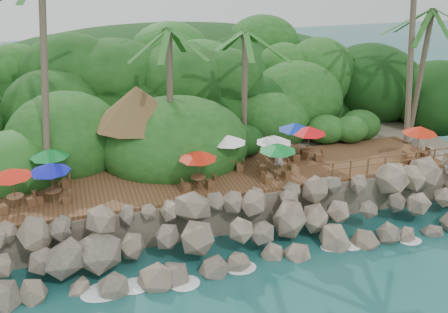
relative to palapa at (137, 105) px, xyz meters
name	(u,v)px	position (x,y,z in m)	size (l,w,h in m)	color
ground	(261,268)	(4.16, -9.34, -5.79)	(140.00, 140.00, 0.00)	#19514F
land_base	(184,137)	(4.16, 6.66, -4.74)	(32.00, 25.20, 2.10)	gray
jungle_hill	(165,120)	(4.16, 14.16, -5.79)	(44.80, 28.00, 15.40)	#143811
seawall	(248,227)	(4.16, -7.34, -4.64)	(29.00, 4.00, 2.30)	gray
terrace	(224,176)	(4.16, -3.34, -3.59)	(26.00, 5.00, 0.20)	brown
jungle_foliage	(188,154)	(4.16, 5.66, -5.79)	(44.00, 16.00, 12.00)	#143811
foam_line	(259,264)	(4.16, -9.04, -5.76)	(25.20, 0.80, 0.06)	white
palms	(220,2)	(4.78, -0.62, 5.57)	(35.71, 7.28, 12.21)	brown
palapa	(137,105)	(0.00, 0.00, 0.00)	(5.43, 5.43, 4.60)	brown
dining_clusters	(216,147)	(3.61, -3.54, -1.68)	(24.40, 4.84, 2.19)	brown
railing	(394,161)	(13.52, -5.69, -2.88)	(8.30, 0.10, 1.00)	brown
waiter	(278,159)	(7.16, -3.99, -2.64)	(0.62, 0.41, 1.71)	white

